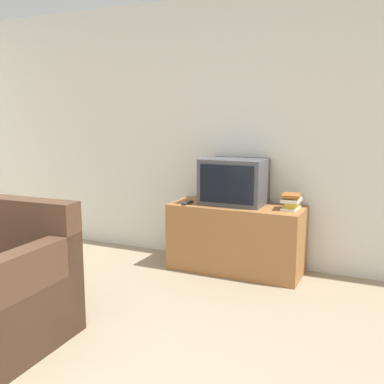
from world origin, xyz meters
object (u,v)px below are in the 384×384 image
Objects in this scene: tv_stand at (236,238)px; book_stack at (292,201)px; television at (234,181)px; remote_on_stand at (188,203)px.

tv_stand is 5.49× the size of book_stack.
remote_on_stand is at bearing -153.66° from television.
remote_on_stand is (-0.39, -0.19, -0.20)m from television.
television reaches higher than remote_on_stand.
television is 0.48m from remote_on_stand.
book_stack is at bearing 9.34° from remote_on_stand.
book_stack is 1.30× the size of remote_on_stand.
television reaches higher than book_stack.
remote_on_stand reaches higher than tv_stand.
tv_stand is 0.57m from remote_on_stand.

